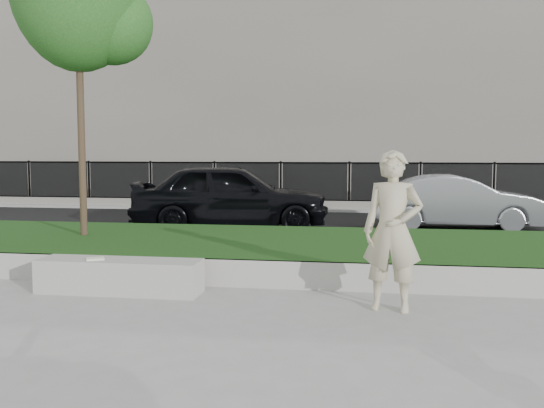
% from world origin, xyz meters
% --- Properties ---
extents(ground, '(90.00, 90.00, 0.00)m').
position_xyz_m(ground, '(0.00, 0.00, 0.00)').
color(ground, gray).
rests_on(ground, ground).
extents(grass_bank, '(34.00, 4.00, 0.40)m').
position_xyz_m(grass_bank, '(0.00, 3.00, 0.20)').
color(grass_bank, black).
rests_on(grass_bank, ground).
extents(grass_kerb, '(34.00, 0.08, 0.40)m').
position_xyz_m(grass_kerb, '(0.00, 1.04, 0.20)').
color(grass_kerb, '#9F9D95').
rests_on(grass_kerb, ground).
extents(street, '(34.00, 7.00, 0.04)m').
position_xyz_m(street, '(0.00, 8.50, 0.02)').
color(street, black).
rests_on(street, ground).
extents(far_pavement, '(34.00, 3.00, 0.12)m').
position_xyz_m(far_pavement, '(0.00, 13.00, 0.06)').
color(far_pavement, gray).
rests_on(far_pavement, ground).
extents(iron_fence, '(32.00, 0.30, 1.50)m').
position_xyz_m(iron_fence, '(0.00, 12.00, 0.54)').
color(iron_fence, slate).
rests_on(iron_fence, far_pavement).
extents(building_facade, '(34.00, 10.00, 10.00)m').
position_xyz_m(building_facade, '(0.00, 20.00, 5.00)').
color(building_facade, slate).
rests_on(building_facade, ground).
extents(stone_bench, '(2.27, 0.57, 0.46)m').
position_xyz_m(stone_bench, '(-1.18, 0.45, 0.23)').
color(stone_bench, '#9F9D95').
rests_on(stone_bench, ground).
extents(man, '(0.79, 0.59, 1.96)m').
position_xyz_m(man, '(2.50, 0.11, 0.98)').
color(man, '#C0B794').
rests_on(man, ground).
extents(book, '(0.29, 0.26, 0.03)m').
position_xyz_m(book, '(-1.49, 0.39, 0.48)').
color(book, '#EDEACD').
rests_on(book, stone_bench).
extents(car_dark, '(5.04, 2.72, 1.63)m').
position_xyz_m(car_dark, '(-1.14, 7.10, 0.85)').
color(car_dark, black).
rests_on(car_dark, street).
extents(car_silver, '(4.06, 1.53, 1.32)m').
position_xyz_m(car_silver, '(4.35, 7.97, 0.70)').
color(car_silver, gray).
rests_on(car_silver, street).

